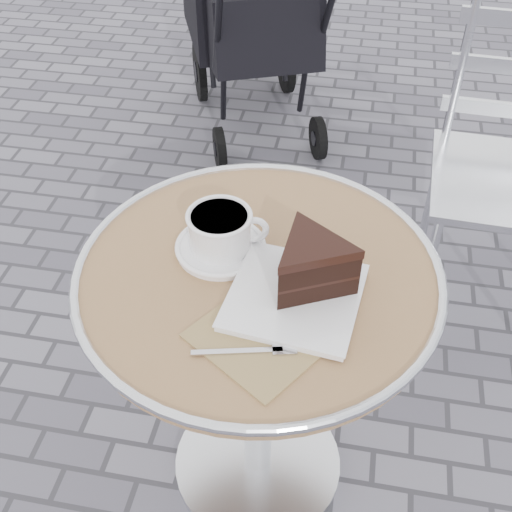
% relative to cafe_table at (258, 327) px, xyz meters
% --- Properties ---
extents(ground, '(80.00, 80.00, 0.00)m').
position_rel_cafe_table_xyz_m(ground, '(0.00, 0.00, -0.57)').
color(ground, slate).
rests_on(ground, ground).
extents(cafe_table, '(0.72, 0.72, 0.74)m').
position_rel_cafe_table_xyz_m(cafe_table, '(0.00, 0.00, 0.00)').
color(cafe_table, silver).
rests_on(cafe_table, ground).
extents(cappuccino_set, '(0.20, 0.18, 0.09)m').
position_rel_cafe_table_xyz_m(cappuccino_set, '(-0.08, 0.04, 0.21)').
color(cappuccino_set, white).
rests_on(cappuccino_set, cafe_table).
extents(cake_plate_set, '(0.31, 0.36, 0.13)m').
position_rel_cafe_table_xyz_m(cake_plate_set, '(0.10, -0.05, 0.22)').
color(cake_plate_set, '#977852').
rests_on(cake_plate_set, cafe_table).
extents(baby_stroller, '(0.80, 1.11, 1.06)m').
position_rel_cafe_table_xyz_m(baby_stroller, '(-0.35, 1.77, -0.09)').
color(baby_stroller, black).
rests_on(baby_stroller, ground).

